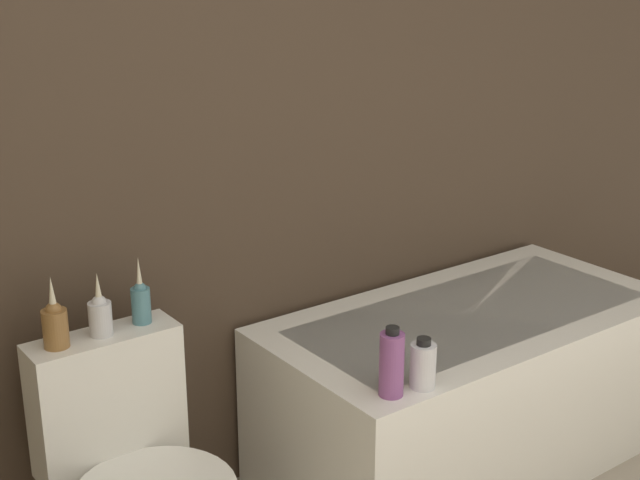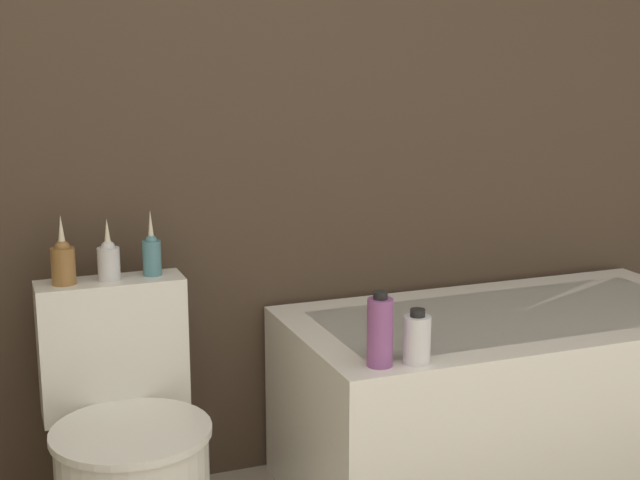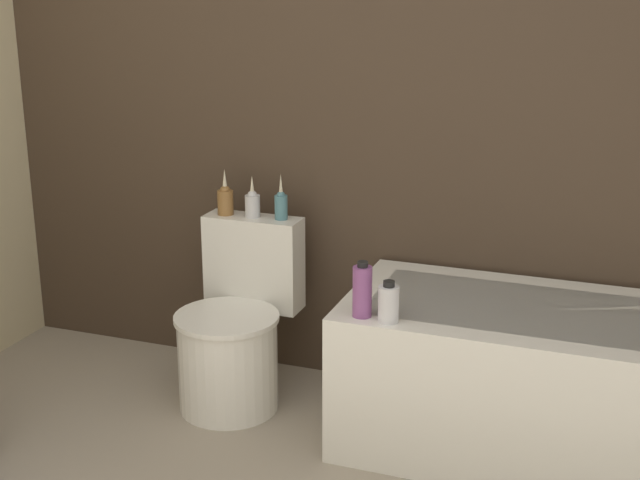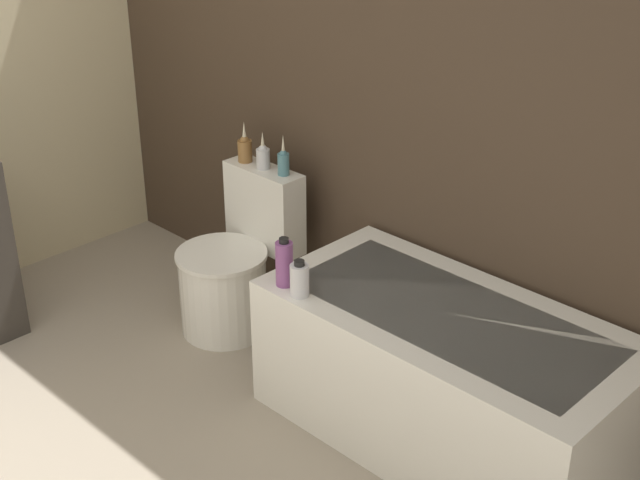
# 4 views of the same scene
# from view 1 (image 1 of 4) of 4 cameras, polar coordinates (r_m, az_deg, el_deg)

# --- Properties ---
(wall_back_tiled) EXTENTS (6.40, 0.06, 2.60)m
(wall_back_tiled) POSITION_cam_1_polar(r_m,az_deg,el_deg) (2.68, -8.37, 8.55)
(wall_back_tiled) COLOR #423326
(wall_back_tiled) RESTS_ON ground_plane
(bathtub) EXTENTS (1.44, 0.71, 0.57)m
(bathtub) POSITION_cam_1_polar(r_m,az_deg,el_deg) (3.18, 9.41, -9.23)
(bathtub) COLOR white
(bathtub) RESTS_ON ground
(vase_gold) EXTENTS (0.07, 0.07, 0.20)m
(vase_gold) POSITION_cam_1_polar(r_m,az_deg,el_deg) (2.43, -16.61, -5.12)
(vase_gold) COLOR olive
(vase_gold) RESTS_ON toilet
(vase_silver) EXTENTS (0.06, 0.06, 0.18)m
(vase_silver) POSITION_cam_1_polar(r_m,az_deg,el_deg) (2.47, -13.90, -4.61)
(vase_silver) COLOR silver
(vase_silver) RESTS_ON toilet
(vase_bronze) EXTENTS (0.05, 0.05, 0.19)m
(vase_bronze) POSITION_cam_1_polar(r_m,az_deg,el_deg) (2.52, -11.40, -3.83)
(vase_bronze) COLOR teal
(vase_bronze) RESTS_ON toilet
(shampoo_bottle_tall) EXTENTS (0.07, 0.07, 0.20)m
(shampoo_bottle_tall) POSITION_cam_1_polar(r_m,az_deg,el_deg) (2.46, 4.60, -7.89)
(shampoo_bottle_tall) COLOR #8C4C8C
(shampoo_bottle_tall) RESTS_ON bathtub
(shampoo_bottle_short) EXTENTS (0.07, 0.07, 0.15)m
(shampoo_bottle_short) POSITION_cam_1_polar(r_m,az_deg,el_deg) (2.52, 6.60, -7.94)
(shampoo_bottle_short) COLOR silver
(shampoo_bottle_short) RESTS_ON bathtub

